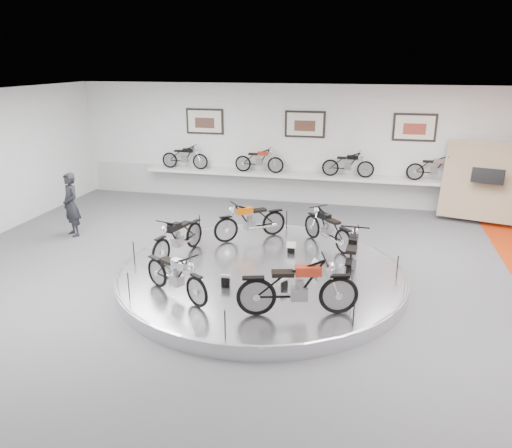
% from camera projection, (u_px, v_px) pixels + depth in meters
% --- Properties ---
extents(floor, '(16.00, 16.00, 0.00)m').
position_uv_depth(floor, '(258.00, 287.00, 10.98)').
color(floor, '#4F4F51').
rests_on(floor, ground).
extents(ceiling, '(16.00, 16.00, 0.00)m').
position_uv_depth(ceiling, '(258.00, 100.00, 9.72)').
color(ceiling, white).
rests_on(ceiling, wall_back).
extents(wall_back, '(16.00, 0.00, 16.00)m').
position_uv_depth(wall_back, '(304.00, 145.00, 16.81)').
color(wall_back, white).
rests_on(wall_back, floor).
extents(wall_front, '(16.00, 0.00, 16.00)m').
position_uv_depth(wall_front, '(57.00, 434.00, 3.88)').
color(wall_front, white).
rests_on(wall_front, floor).
extents(dado_band, '(15.68, 0.04, 1.10)m').
position_uv_depth(dado_band, '(303.00, 187.00, 17.25)').
color(dado_band, '#BCBCBA').
rests_on(dado_band, floor).
extents(display_platform, '(6.40, 6.40, 0.30)m').
position_uv_depth(display_platform, '(261.00, 275.00, 11.21)').
color(display_platform, silver).
rests_on(display_platform, floor).
extents(platform_rim, '(6.40, 6.40, 0.10)m').
position_uv_depth(platform_rim, '(261.00, 270.00, 11.17)').
color(platform_rim, '#B2B2BA').
rests_on(platform_rim, display_platform).
extents(shelf, '(11.00, 0.55, 0.10)m').
position_uv_depth(shelf, '(302.00, 176.00, 16.85)').
color(shelf, silver).
rests_on(shelf, wall_back).
extents(poster_left, '(1.35, 0.06, 0.88)m').
position_uv_depth(poster_left, '(205.00, 121.00, 17.31)').
color(poster_left, silver).
rests_on(poster_left, wall_back).
extents(poster_center, '(1.35, 0.06, 0.88)m').
position_uv_depth(poster_center, '(305.00, 124.00, 16.56)').
color(poster_center, silver).
rests_on(poster_center, wall_back).
extents(poster_right, '(1.35, 0.06, 0.88)m').
position_uv_depth(poster_right, '(415.00, 127.00, 15.80)').
color(poster_right, silver).
rests_on(poster_right, wall_back).
extents(display_panel, '(2.56, 1.52, 2.30)m').
position_uv_depth(display_panel, '(484.00, 182.00, 15.01)').
color(display_panel, '#A08463').
rests_on(display_panel, floor).
extents(shelf_bike_a, '(1.22, 0.43, 0.73)m').
position_uv_depth(shelf_bike_a, '(185.00, 158.00, 17.63)').
color(shelf_bike_a, black).
rests_on(shelf_bike_a, shelf).
extents(shelf_bike_b, '(1.22, 0.43, 0.73)m').
position_uv_depth(shelf_bike_b, '(259.00, 162.00, 17.05)').
color(shelf_bike_b, '#9C2916').
rests_on(shelf_bike_b, shelf).
extents(shelf_bike_c, '(1.22, 0.43, 0.73)m').
position_uv_depth(shelf_bike_c, '(348.00, 166.00, 16.40)').
color(shelf_bike_c, black).
rests_on(shelf_bike_c, shelf).
extents(shelf_bike_d, '(1.22, 0.43, 0.73)m').
position_uv_depth(shelf_bike_d, '(434.00, 170.00, 15.81)').
color(shelf_bike_d, '#AAAAAE').
rests_on(shelf_bike_d, shelf).
extents(bike_a, '(1.51, 1.57, 0.95)m').
position_uv_depth(bike_a, '(327.00, 228.00, 12.40)').
color(bike_a, black).
rests_on(bike_a, display_platform).
extents(bike_b, '(1.72, 1.52, 1.00)m').
position_uv_depth(bike_b, '(250.00, 220.00, 12.88)').
color(bike_b, '#C95904').
rests_on(bike_b, display_platform).
extents(bike_c, '(0.98, 1.76, 0.98)m').
position_uv_depth(bike_c, '(178.00, 237.00, 11.74)').
color(bike_c, black).
rests_on(bike_c, display_platform).
extents(bike_d, '(1.65, 1.29, 0.93)m').
position_uv_depth(bike_d, '(176.00, 275.00, 9.73)').
color(bike_d, '#AAAAAE').
rests_on(bike_d, display_platform).
extents(bike_e, '(2.00, 1.15, 1.11)m').
position_uv_depth(bike_e, '(298.00, 287.00, 9.00)').
color(bike_e, '#9C2916').
rests_on(bike_e, display_platform).
extents(bike_f, '(0.71, 1.82, 1.06)m').
position_uv_depth(bike_f, '(352.00, 256.00, 10.46)').
color(bike_f, black).
rests_on(bike_f, display_platform).
extents(visitor, '(0.78, 0.73, 1.80)m').
position_uv_depth(visitor, '(71.00, 205.00, 13.91)').
color(visitor, black).
rests_on(visitor, floor).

